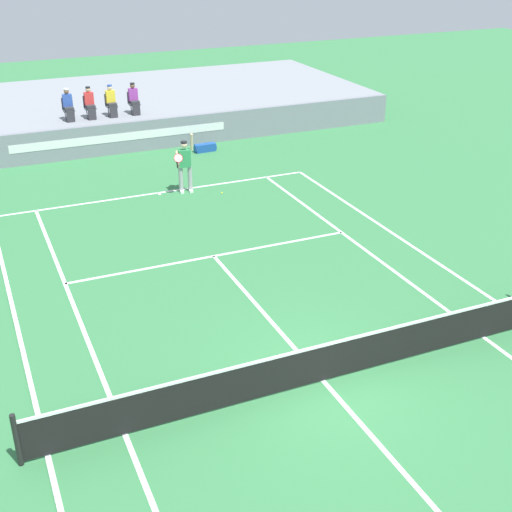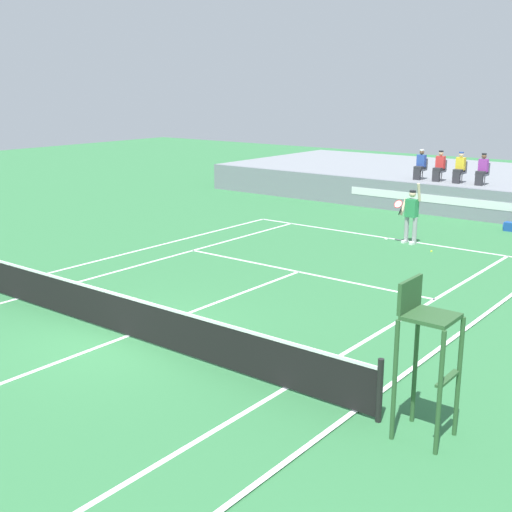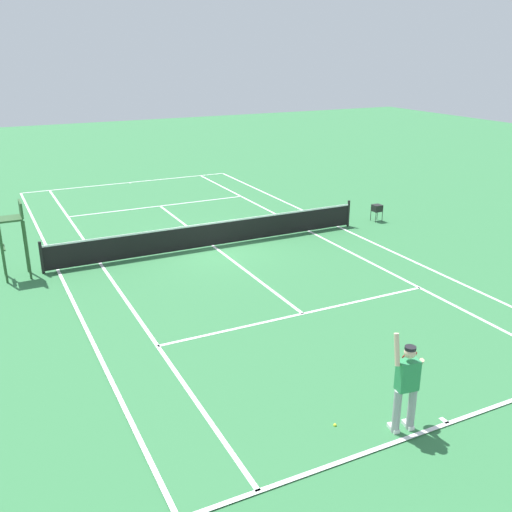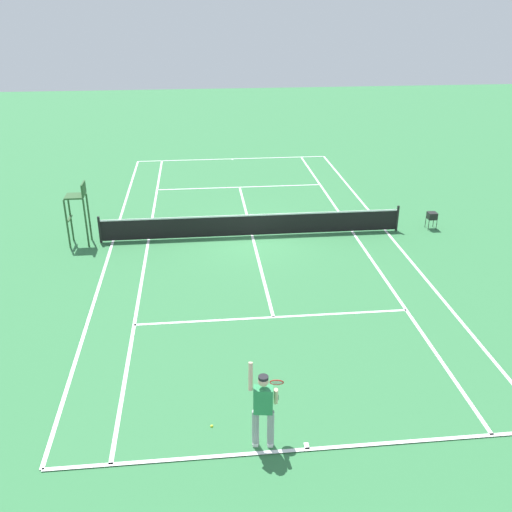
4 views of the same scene
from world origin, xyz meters
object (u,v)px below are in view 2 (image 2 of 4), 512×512
Objects in this scene: tennis_player at (411,215)px; tennis_ball at (431,251)px; spectator_seated_3 at (482,170)px; umpire_chair at (425,340)px; spectator_seated_0 at (420,165)px; spectator_seated_2 at (460,168)px; spectator_seated_1 at (439,166)px.

tennis_player is 1.59m from tennis_ball.
spectator_seated_3 reaches higher than umpire_chair.
spectator_seated_2 is at bearing 0.00° from spectator_seated_0.
spectator_seated_3 is 0.52× the size of umpire_chair.
tennis_player is at bearing -74.16° from spectator_seated_1.
tennis_ball is at bearing -81.25° from spectator_seated_3.
spectator_seated_3 reaches higher than tennis_ball.
spectator_seated_0 is 18.60× the size of tennis_ball.
spectator_seated_2 is at bearing 98.45° from tennis_player.
spectator_seated_0 is 7.09m from tennis_player.
spectator_seated_1 is 0.52× the size of umpire_chair.
tennis_ball is (2.92, -7.16, -1.83)m from spectator_seated_1.
spectator_seated_2 reaches higher than tennis_ball.
tennis_ball is at bearing -62.15° from spectator_seated_0.
spectator_seated_2 is 1.00× the size of spectator_seated_3.
spectator_seated_1 and spectator_seated_3 have the same top height.
spectator_seated_1 and spectator_seated_2 have the same top height.
umpire_chair reaches higher than tennis_player.
spectator_seated_0 is at bearing 117.85° from tennis_ball.
umpire_chair is (6.68, -18.14, -0.31)m from spectator_seated_2.
umpire_chair is at bearing -65.12° from spectator_seated_0.
spectator_seated_1 is 6.81m from tennis_player.
tennis_ball is (3.78, -7.16, -1.83)m from spectator_seated_0.
spectator_seated_0 is 1.74m from spectator_seated_2.
spectator_seated_3 is at bearing 0.00° from spectator_seated_0.
spectator_seated_1 is 1.00× the size of spectator_seated_3.
tennis_ball is 12.01m from umpire_chair.
umpire_chair is at bearing -67.39° from spectator_seated_1.
spectator_seated_2 is 18.60× the size of tennis_ball.
spectator_seated_1 is 18.60× the size of tennis_ball.
spectator_seated_2 reaches higher than umpire_chair.
spectator_seated_2 is at bearing 180.00° from spectator_seated_3.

